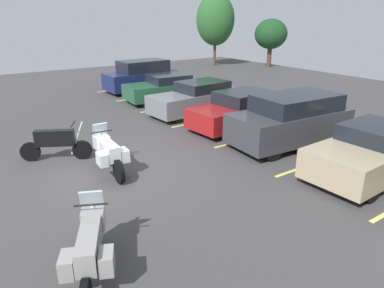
# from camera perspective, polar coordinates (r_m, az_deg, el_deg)

# --- Properties ---
(ground) EXTENTS (44.00, 44.00, 0.10)m
(ground) POSITION_cam_1_polar(r_m,az_deg,el_deg) (10.92, -12.98, -4.65)
(ground) COLOR #423F3F
(motorcycle_touring) EXTENTS (2.16, 0.89, 1.39)m
(motorcycle_touring) POSITION_cam_1_polar(r_m,az_deg,el_deg) (10.63, -13.39, -1.32)
(motorcycle_touring) COLOR black
(motorcycle_touring) RESTS_ON ground
(motorcycle_second) EXTENTS (1.17, 2.03, 1.26)m
(motorcycle_second) POSITION_cam_1_polar(r_m,az_deg,el_deg) (12.08, -21.14, 0.22)
(motorcycle_second) COLOR black
(motorcycle_second) RESTS_ON ground
(motorcycle_third) EXTENTS (2.14, 1.25, 1.35)m
(motorcycle_third) POSITION_cam_1_polar(r_m,az_deg,el_deg) (6.71, -16.12, -15.42)
(motorcycle_third) COLOR black
(motorcycle_third) RESTS_ON ground
(parking_stripes) EXTENTS (20.40, 4.86, 0.01)m
(parking_stripes) POSITION_cam_1_polar(r_m,az_deg,el_deg) (15.06, 7.53, 2.88)
(parking_stripes) COLOR #EAE066
(parking_stripes) RESTS_ON ground
(car_navy) EXTENTS (1.98, 4.45, 1.85)m
(car_navy) POSITION_cam_1_polar(r_m,az_deg,el_deg) (22.13, -8.14, 10.84)
(car_navy) COLOR navy
(car_navy) RESTS_ON ground
(car_green) EXTENTS (2.13, 4.33, 1.42)m
(car_green) POSITION_cam_1_polar(r_m,az_deg,el_deg) (19.33, -4.31, 9.00)
(car_green) COLOR #235638
(car_green) RESTS_ON ground
(car_grey) EXTENTS (2.05, 4.63, 1.50)m
(car_grey) POSITION_cam_1_polar(r_m,az_deg,el_deg) (16.76, 0.85, 7.41)
(car_grey) COLOR slate
(car_grey) RESTS_ON ground
(car_red) EXTENTS (2.10, 4.81, 1.50)m
(car_red) POSITION_cam_1_polar(r_m,az_deg,el_deg) (14.84, 8.09, 5.49)
(car_red) COLOR maroon
(car_red) RESTS_ON ground
(car_charcoal) EXTENTS (2.26, 4.56, 1.81)m
(car_charcoal) POSITION_cam_1_polar(r_m,az_deg,el_deg) (13.05, 15.73, 3.79)
(car_charcoal) COLOR #38383D
(car_charcoal) RESTS_ON ground
(car_tan) EXTENTS (2.04, 4.42, 1.49)m
(car_tan) POSITION_cam_1_polar(r_m,az_deg,el_deg) (11.41, 27.21, -1.17)
(car_tan) COLOR tan
(car_tan) RESTS_ON ground
(tree_center) EXTENTS (3.38, 3.38, 6.25)m
(tree_center) POSITION_cam_1_polar(r_m,az_deg,el_deg) (33.18, 3.80, 19.43)
(tree_center) COLOR #4C3823
(tree_center) RESTS_ON ground
(tree_right) EXTENTS (2.83, 2.83, 4.12)m
(tree_right) POSITION_cam_1_polar(r_m,az_deg,el_deg) (33.01, 12.63, 16.93)
(tree_right) COLOR #4C3823
(tree_right) RESTS_ON ground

